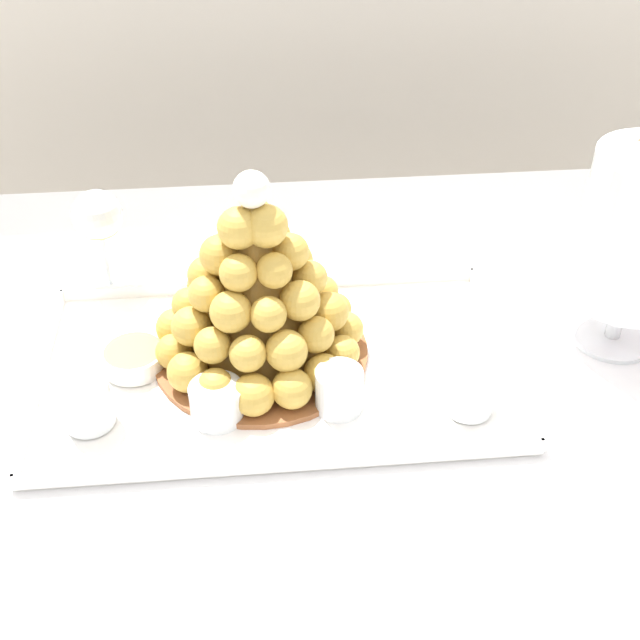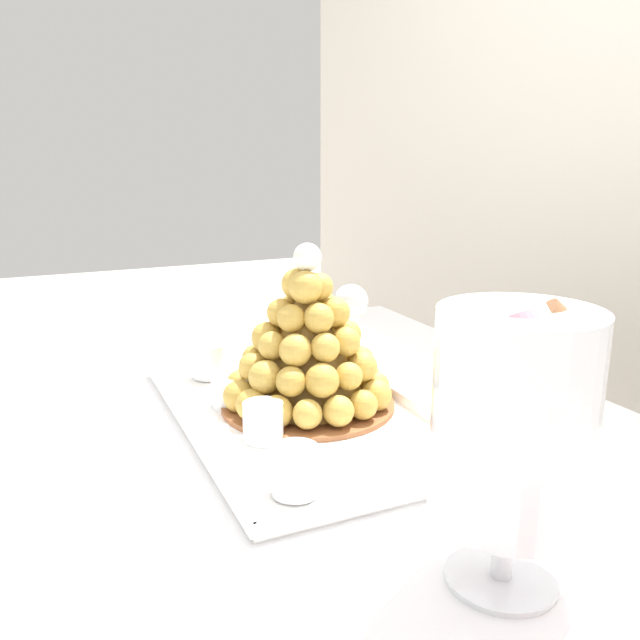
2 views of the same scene
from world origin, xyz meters
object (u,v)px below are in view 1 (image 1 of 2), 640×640
(dessert_cup_mid_left, at_px, (217,403))
(creme_brulee_ramekin, at_px, (134,359))
(croquembouche, at_px, (257,293))
(dessert_cup_mid_right, at_px, (471,391))
(dessert_cup_centre, at_px, (339,391))
(serving_tray, at_px, (276,368))
(dessert_cup_left, at_px, (87,405))
(wine_glass, at_px, (98,219))

(dessert_cup_mid_left, bearing_deg, creme_brulee_ramekin, 137.34)
(croquembouche, height_order, creme_brulee_ramekin, croquembouche)
(croquembouche, relative_size, dessert_cup_mid_right, 4.69)
(dessert_cup_centre, bearing_deg, serving_tray, 131.27)
(croquembouche, relative_size, creme_brulee_ramekin, 3.39)
(croquembouche, distance_m, dessert_cup_mid_left, 0.14)
(croquembouche, bearing_deg, creme_brulee_ramekin, -175.47)
(creme_brulee_ramekin, bearing_deg, dessert_cup_left, -115.47)
(serving_tray, xyz_separation_m, dessert_cup_left, (-0.22, -0.08, 0.03))
(dessert_cup_left, height_order, dessert_cup_mid_right, dessert_cup_left)
(serving_tray, xyz_separation_m, dessert_cup_mid_right, (0.22, -0.10, 0.03))
(dessert_cup_left, bearing_deg, croquembouche, 27.37)
(dessert_cup_left, height_order, wine_glass, wine_glass)
(wine_glass, bearing_deg, creme_brulee_ramekin, -74.85)
(serving_tray, height_order, wine_glass, wine_glass)
(serving_tray, xyz_separation_m, wine_glass, (-0.23, 0.21, 0.10))
(wine_glass, bearing_deg, dessert_cup_left, -88.10)
(croquembouche, bearing_deg, wine_glass, 138.86)
(dessert_cup_centre, height_order, creme_brulee_ramekin, dessert_cup_centre)
(dessert_cup_mid_right, height_order, wine_glass, wine_glass)
(serving_tray, bearing_deg, creme_brulee_ramekin, 175.58)
(dessert_cup_mid_left, relative_size, dessert_cup_centre, 1.12)
(dessert_cup_mid_left, height_order, creme_brulee_ramekin, dessert_cup_mid_left)
(dessert_cup_mid_left, bearing_deg, dessert_cup_left, 178.36)
(croquembouche, xyz_separation_m, dessert_cup_left, (-0.20, -0.10, -0.07))
(dessert_cup_mid_left, bearing_deg, serving_tray, 48.71)
(serving_tray, bearing_deg, dessert_cup_mid_right, -23.16)
(creme_brulee_ramekin, height_order, wine_glass, wine_glass)
(croquembouche, xyz_separation_m, dessert_cup_mid_right, (0.24, -0.12, -0.07))
(serving_tray, xyz_separation_m, dessert_cup_mid_left, (-0.07, -0.08, 0.02))
(dessert_cup_left, xyz_separation_m, dessert_cup_mid_right, (0.45, -0.02, -0.00))
(dessert_cup_centre, relative_size, wine_glass, 0.38)
(dessert_cup_mid_right, bearing_deg, dessert_cup_mid_left, 177.46)
(serving_tray, height_order, dessert_cup_left, dessert_cup_left)
(dessert_cup_mid_left, relative_size, creme_brulee_ramekin, 0.78)
(serving_tray, distance_m, dessert_cup_left, 0.24)
(dessert_cup_centre, xyz_separation_m, wine_glass, (-0.30, 0.29, 0.08))
(creme_brulee_ramekin, bearing_deg, dessert_cup_mid_right, -15.27)
(dessert_cup_left, relative_size, dessert_cup_mid_right, 1.02)
(serving_tray, relative_size, dessert_cup_mid_right, 10.12)
(dessert_cup_left, xyz_separation_m, dessert_cup_mid_left, (0.15, -0.00, -0.01))
(dessert_cup_mid_right, bearing_deg, croquembouche, 153.32)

